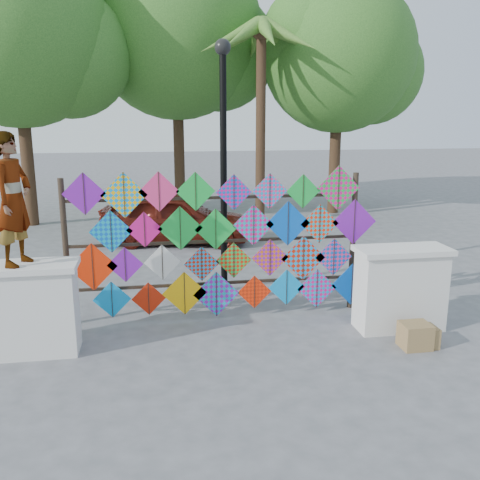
# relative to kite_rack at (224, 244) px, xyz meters

# --- Properties ---
(ground) EXTENTS (80.00, 80.00, 0.00)m
(ground) POSITION_rel_kite_rack_xyz_m (-0.13, -0.73, -1.22)
(ground) COLOR gray
(ground) RESTS_ON ground
(parapet_left) EXTENTS (1.40, 0.65, 1.28)m
(parapet_left) POSITION_rel_kite_rack_xyz_m (-2.83, -0.93, -0.57)
(parapet_left) COLOR silver
(parapet_left) RESTS_ON ground
(parapet_right) EXTENTS (1.40, 0.65, 1.28)m
(parapet_right) POSITION_rel_kite_rack_xyz_m (2.57, -0.93, -0.57)
(parapet_right) COLOR silver
(parapet_right) RESTS_ON ground
(kite_rack) EXTENTS (4.99, 0.24, 2.43)m
(kite_rack) POSITION_rel_kite_rack_xyz_m (0.00, 0.00, 0.00)
(kite_rack) COLOR #2D2219
(kite_rack) RESTS_ON ground
(tree_west) EXTENTS (5.85, 5.20, 8.01)m
(tree_west) POSITION_rel_kite_rack_xyz_m (-4.53, 8.30, 4.16)
(tree_west) COLOR #49301F
(tree_west) RESTS_ON ground
(tree_mid) EXTENTS (6.30, 5.60, 8.61)m
(tree_mid) POSITION_rel_kite_rack_xyz_m (-0.02, 10.30, 4.55)
(tree_mid) COLOR #49301F
(tree_mid) RESTS_ON ground
(tree_east) EXTENTS (5.40, 4.80, 7.42)m
(tree_east) POSITION_rel_kite_rack_xyz_m (4.96, 8.80, 3.77)
(tree_east) COLOR #49301F
(tree_east) RESTS_ON ground
(palm_tree) EXTENTS (3.62, 3.62, 5.83)m
(palm_tree) POSITION_rel_kite_rack_xyz_m (2.07, 7.27, 3.73)
(palm_tree) COLOR #49301F
(palm_tree) RESTS_ON ground
(vendor_woman) EXTENTS (0.61, 0.74, 1.74)m
(vendor_woman) POSITION_rel_kite_rack_xyz_m (-2.87, -0.93, 0.93)
(vendor_woman) COLOR #99999E
(vendor_woman) RESTS_ON parapet_left
(sedan) EXTENTS (3.98, 2.16, 1.28)m
(sedan) POSITION_rel_kite_rack_xyz_m (-0.52, 5.25, -0.58)
(sedan) COLOR #53160E
(sedan) RESTS_ON ground
(lamppost) EXTENTS (0.28, 0.28, 4.46)m
(lamppost) POSITION_rel_kite_rack_xyz_m (0.17, 1.27, 1.47)
(lamppost) COLOR black
(lamppost) RESTS_ON ground
(cardboard_box_near) EXTENTS (0.40, 0.36, 0.36)m
(cardboard_box_near) POSITION_rel_kite_rack_xyz_m (2.49, -1.63, -1.04)
(cardboard_box_near) COLOR #967449
(cardboard_box_near) RESTS_ON ground
(cardboard_box_far) EXTENTS (0.35, 0.33, 0.30)m
(cardboard_box_far) POSITION_rel_kite_rack_xyz_m (2.63, -1.62, -1.07)
(cardboard_box_far) COLOR #967449
(cardboard_box_far) RESTS_ON ground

